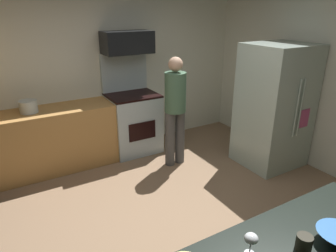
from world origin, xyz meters
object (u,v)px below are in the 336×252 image
Objects in this scene: oven_range at (133,120)px; refrigerator at (274,106)px; person_cook at (175,107)px; mug_tea at (304,243)px; wine_glass_near at (251,239)px; microwave at (127,42)px; stock_pot at (28,107)px.

oven_range is 2.16m from refrigerator.
oven_range is 0.98× the size of person_cook.
oven_range is at bearing 138.76° from refrigerator.
wine_glass_near is at bearing 155.99° from mug_tea.
microwave reaches higher than oven_range.
person_cook reaches higher than mug_tea.
wine_glass_near is at bearing -112.60° from person_cook.
oven_range reaches higher than stock_pot.
wine_glass_near is (-1.07, -2.56, 0.11)m from person_cook.
stock_pot is (-3.08, 1.41, 0.10)m from refrigerator.
oven_range is at bearing -90.00° from microwave.
person_cook reaches higher than wine_glass_near.
oven_range reaches higher than mug_tea.
wine_glass_near is at bearing -77.12° from stock_pot.
person_cook is at bearing 152.32° from refrigerator.
refrigerator is 2.87m from mug_tea.
oven_range is at bearing 82.77° from mug_tea.
oven_range is at bearing 77.57° from wine_glass_near.
stock_pot is at bearing 179.82° from oven_range.
stock_pot is at bearing 155.46° from refrigerator.
person_cook reaches higher than stock_pot.
refrigerator is 12.50× the size of wine_glass_near.
oven_range is at bearing 114.52° from person_cook.
stock_pot reaches higher than wine_glass_near.
mug_tea is (0.29, -0.13, -0.06)m from wine_glass_near.
microwave is 0.46× the size of person_cook.
person_cook is at bearing 67.40° from wine_glass_near.
person_cook is 16.62× the size of mug_tea.
mug_tea is (-0.44, -3.52, -0.77)m from microwave.
person_cook is 6.93× the size of stock_pot.
wine_glass_near reaches higher than mug_tea.
person_cook is at bearing -22.26° from stock_pot.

